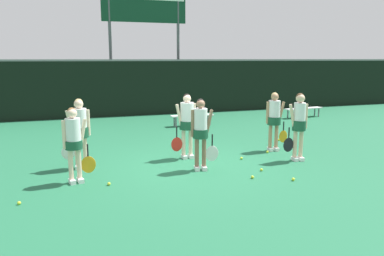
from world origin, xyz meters
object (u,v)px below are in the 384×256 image
at_px(tennis_ball_6, 267,152).
at_px(player_2, 299,121).
at_px(bench_far, 304,109).
at_px(player_4, 187,120).
at_px(player_3, 80,128).
at_px(tennis_ball_5, 293,179).
at_px(tennis_ball_7, 19,203).
at_px(scoreboard, 145,20).
at_px(tennis_ball_0, 109,184).
at_px(player_5, 274,117).
at_px(bench_courtside, 192,116).
at_px(tennis_ball_2, 241,158).
at_px(tennis_ball_1, 252,177).
at_px(tennis_ball_4, 261,170).
at_px(player_0, 74,139).
at_px(player_1, 201,129).
at_px(tennis_ball_3, 279,140).

bearing_deg(tennis_ball_6, player_2, -69.20).
distance_m(bench_far, player_4, 8.65).
height_order(player_3, tennis_ball_5, player_3).
height_order(tennis_ball_5, tennis_ball_7, tennis_ball_5).
xyz_separation_m(scoreboard, tennis_ball_0, (-3.01, -10.52, -4.35)).
bearing_deg(player_2, player_5, 101.68).
relative_size(player_2, tennis_ball_0, 25.35).
distance_m(bench_courtside, tennis_ball_0, 7.22).
xyz_separation_m(tennis_ball_2, tennis_ball_6, (0.98, 0.38, 0.00)).
bearing_deg(tennis_ball_2, tennis_ball_1, -107.46).
bearing_deg(tennis_ball_7, player_3, 59.93).
xyz_separation_m(bench_far, tennis_ball_5, (-5.48, -7.47, -0.33)).
bearing_deg(tennis_ball_5, bench_far, 53.70).
distance_m(player_3, player_5, 5.27).
distance_m(tennis_ball_1, tennis_ball_7, 4.68).
xyz_separation_m(scoreboard, tennis_ball_4, (0.48, -10.64, -4.35)).
xyz_separation_m(player_2, player_3, (-5.31, 1.05, -0.04)).
distance_m(scoreboard, player_2, 10.79).
bearing_deg(player_4, tennis_ball_2, -26.42).
height_order(tennis_ball_1, tennis_ball_6, tennis_ball_1).
height_order(player_3, player_4, player_4).
distance_m(player_2, tennis_ball_7, 6.63).
bearing_deg(player_3, tennis_ball_4, -17.06).
height_order(player_4, tennis_ball_1, player_4).
bearing_deg(tennis_ball_7, bench_courtside, 50.12).
height_order(player_4, tennis_ball_6, player_4).
bearing_deg(player_3, player_0, -93.40).
height_order(bench_courtside, tennis_ball_1, bench_courtside).
relative_size(player_4, tennis_ball_6, 25.56).
bearing_deg(player_1, player_2, 10.34).
xyz_separation_m(player_1, tennis_ball_0, (-2.18, -0.44, -0.95)).
xyz_separation_m(scoreboard, player_2, (1.82, -10.09, -3.36)).
bearing_deg(tennis_ball_7, tennis_ball_3, 23.35).
bearing_deg(tennis_ball_2, bench_courtside, 85.79).
relative_size(tennis_ball_1, tennis_ball_7, 1.04).
distance_m(bench_far, player_3, 10.98).
height_order(player_5, tennis_ball_5, player_5).
height_order(bench_courtside, tennis_ball_0, bench_courtside).
relative_size(scoreboard, tennis_ball_3, 83.29).
relative_size(scoreboard, player_0, 3.47).
height_order(scoreboard, bench_courtside, scoreboard).
height_order(scoreboard, tennis_ball_4, scoreboard).
bearing_deg(player_2, tennis_ball_6, 120.31).
height_order(player_4, tennis_ball_2, player_4).
bearing_deg(player_5, player_3, -167.85).
height_order(player_3, tennis_ball_1, player_3).
distance_m(bench_far, player_1, 9.34).
bearing_deg(scoreboard, player_0, -109.82).
bearing_deg(scoreboard, player_3, -111.10).
distance_m(player_5, tennis_ball_1, 2.90).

